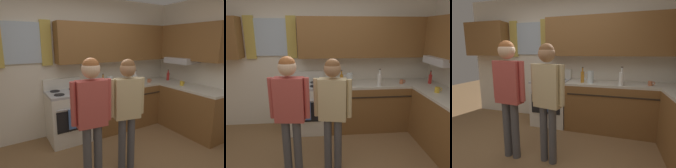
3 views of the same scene
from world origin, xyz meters
The scene contains 11 objects.
back_wall_unit centered at (0.09, 1.81, 1.48)m, with size 4.60×0.42×2.60m.
kitchen_counter_run centered at (1.50, 1.20, 0.45)m, with size 2.17×1.86×0.90m.
stove_oven centered at (-0.23, 1.54, 0.47)m, with size 0.69×0.67×1.10m.
bottle_sauce_red centered at (2.09, 1.40, 0.99)m, with size 0.06×0.06×0.25m.
bottle_milk_white centered at (1.10, 1.32, 1.02)m, with size 0.08×0.08×0.31m.
bottle_oil_amber centered at (0.43, 1.42, 1.01)m, with size 0.06×0.06×0.29m.
mug_mustard_yellow centered at (1.92, 0.86, 0.95)m, with size 0.12×0.08×0.09m.
cup_terracotta centered at (1.56, 1.43, 0.94)m, with size 0.11×0.07×0.08m.
water_pitcher centered at (0.56, 1.42, 1.01)m, with size 0.19×0.11×0.22m.
adult_left centered at (-0.34, 0.27, 1.00)m, with size 0.49×0.22×1.59m.
adult_in_plaid centered at (0.19, 0.30, 0.97)m, with size 0.48×0.22×1.55m.
Camera 2 is at (0.04, -2.08, 1.89)m, focal length 32.31 mm.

